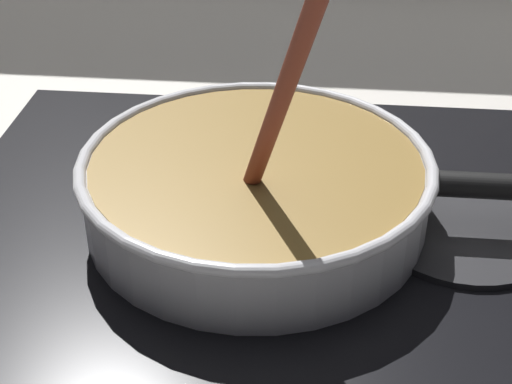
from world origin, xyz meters
TOP-DOWN VIEW (x-y plane):
  - ground at (0.00, 0.00)m, footprint 2.40×1.60m
  - hob_plate at (0.07, 0.08)m, footprint 0.56×0.48m
  - burner_ring at (0.07, 0.08)m, footprint 0.17×0.17m
  - spare_burner at (0.25, 0.08)m, footprint 0.16×0.16m
  - cooking_pan at (0.07, 0.08)m, footprint 0.43×0.30m

SIDE VIEW (x-z plane):
  - ground at x=0.00m, z-range -0.04..0.00m
  - hob_plate at x=0.07m, z-range 0.00..0.01m
  - spare_burner at x=0.25m, z-range 0.01..0.02m
  - burner_ring at x=0.07m, z-range 0.01..0.02m
  - cooking_pan at x=0.07m, z-range -0.11..0.20m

